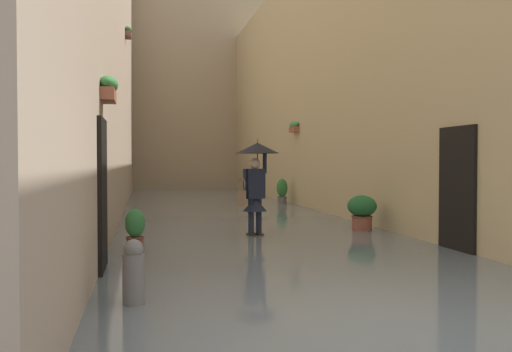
# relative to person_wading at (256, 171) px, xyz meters

# --- Properties ---
(ground_plane) EXTENTS (67.87, 67.87, 0.00)m
(ground_plane) POSITION_rel_person_wading_xyz_m (-0.07, -7.08, -1.39)
(ground_plane) COLOR slate
(flood_water) EXTENTS (6.73, 33.15, 0.06)m
(flood_water) POSITION_rel_person_wading_xyz_m (-0.07, -7.08, -1.36)
(flood_water) COLOR slate
(flood_water) RESTS_ON ground_plane
(building_facade_left) EXTENTS (2.04, 31.15, 8.80)m
(building_facade_left) POSITION_rel_person_wading_xyz_m (-3.94, -7.07, 3.01)
(building_facade_left) COLOR tan
(building_facade_left) RESTS_ON ground_plane
(building_facade_right) EXTENTS (2.04, 31.15, 12.01)m
(building_facade_right) POSITION_rel_person_wading_xyz_m (3.79, -7.07, 4.61)
(building_facade_right) COLOR tan
(building_facade_right) RESTS_ON ground_plane
(building_facade_far) EXTENTS (9.53, 1.80, 13.74)m
(building_facade_far) POSITION_rel_person_wading_xyz_m (-0.07, -21.55, 5.48)
(building_facade_far) COLOR tan
(building_facade_far) RESTS_ON ground_plane
(person_wading) EXTENTS (0.92, 0.92, 2.05)m
(person_wading) POSITION_rel_person_wading_xyz_m (0.00, 0.00, 0.00)
(person_wading) COLOR #2D2319
(person_wading) RESTS_ON ground_plane
(potted_plant_mid_right) EXTENTS (0.34, 0.34, 0.78)m
(potted_plant_mid_right) POSITION_rel_person_wading_xyz_m (2.44, 1.54, -0.98)
(potted_plant_mid_right) COLOR brown
(potted_plant_mid_right) RESTS_ON ground_plane
(potted_plant_far_left) EXTENTS (0.39, 0.39, 0.97)m
(potted_plant_far_left) POSITION_rel_person_wading_xyz_m (-2.63, -8.31, -0.88)
(potted_plant_far_left) COLOR #66605B
(potted_plant_far_left) RESTS_ON ground_plane
(potted_plant_mid_left) EXTENTS (0.65, 0.65, 0.84)m
(potted_plant_mid_left) POSITION_rel_person_wading_xyz_m (-2.49, -0.36, -0.90)
(potted_plant_mid_left) COLOR brown
(potted_plant_mid_left) RESTS_ON ground_plane
(mooring_bollard) EXTENTS (0.24, 0.24, 0.76)m
(mooring_bollard) POSITION_rel_person_wading_xyz_m (2.40, 5.30, -1.01)
(mooring_bollard) COLOR slate
(mooring_bollard) RESTS_ON ground_plane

